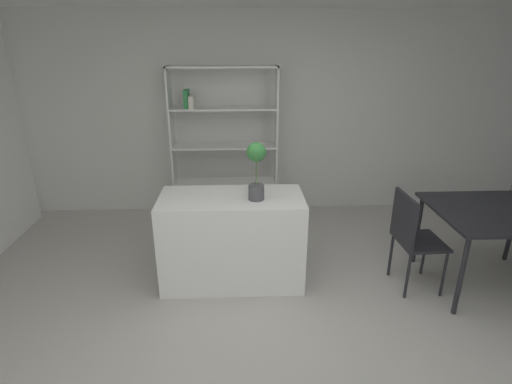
{
  "coord_description": "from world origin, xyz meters",
  "views": [
    {
      "loc": [
        -0.28,
        -2.53,
        2.26
      ],
      "look_at": [
        -0.16,
        0.51,
        1.08
      ],
      "focal_mm": 28.12,
      "sensor_mm": 36.0,
      "label": 1
    }
  ],
  "objects": [
    {
      "name": "dining_table",
      "position": [
        2.08,
        0.74,
        0.71
      ],
      "size": [
        1.14,
        1.0,
        0.78
      ],
      "color": "#232328",
      "rests_on": "ground_plane"
    },
    {
      "name": "open_bookshelf",
      "position": [
        -0.53,
        2.43,
        0.97
      ],
      "size": [
        1.33,
        0.31,
        1.95
      ],
      "color": "white",
      "rests_on": "ground_plane"
    },
    {
      "name": "dining_chair_island_side",
      "position": [
        1.29,
        0.73,
        0.57
      ],
      "size": [
        0.42,
        0.46,
        0.95
      ],
      "rotation": [
        0.0,
        0.0,
        1.62
      ],
      "color": "#232328",
      "rests_on": "ground_plane"
    },
    {
      "name": "potted_plant_on_island",
      "position": [
        -0.14,
        0.85,
        1.2
      ],
      "size": [
        0.17,
        0.17,
        0.53
      ],
      "color": "#4C4C51",
      "rests_on": "kitchen_island"
    },
    {
      "name": "back_partition",
      "position": [
        0.0,
        2.76,
        1.3
      ],
      "size": [
        7.35,
        0.06,
        2.6
      ],
      "primitive_type": "cube",
      "color": "silver",
      "rests_on": "ground_plane"
    },
    {
      "name": "ground_plane",
      "position": [
        0.0,
        0.0,
        0.0
      ],
      "size": [
        10.13,
        10.13,
        0.0
      ],
      "primitive_type": "plane",
      "color": "beige"
    },
    {
      "name": "kitchen_island",
      "position": [
        -0.37,
        0.92,
        0.44
      ],
      "size": [
        1.35,
        0.64,
        0.88
      ],
      "primitive_type": "cube",
      "color": "white",
      "rests_on": "ground_plane"
    }
  ]
}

